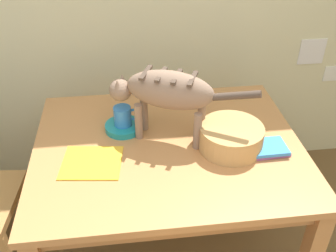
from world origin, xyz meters
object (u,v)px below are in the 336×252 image
object	(u,v)px
dining_table	(168,159)
wicker_basket	(231,137)
cat	(166,92)
saucer_bowl	(123,127)
book_stack	(267,148)
coffee_mug	(123,116)
magazine	(92,162)

from	to	relation	value
dining_table	wicker_basket	bearing A→B (deg)	-11.95
cat	wicker_basket	bearing A→B (deg)	-89.52
saucer_bowl	book_stack	distance (m)	0.67
cat	coffee_mug	xyz separation A→B (m)	(-0.19, 0.08, -0.16)
magazine	book_stack	size ratio (longest dim) A/B	1.41
book_stack	coffee_mug	bearing A→B (deg)	158.86
dining_table	coffee_mug	size ratio (longest dim) A/B	9.57
coffee_mug	magazine	xyz separation A→B (m)	(-0.15, -0.23, -0.07)
coffee_mug	magazine	bearing A→B (deg)	-122.16
dining_table	cat	distance (m)	0.33
coffee_mug	book_stack	size ratio (longest dim) A/B	0.72
cat	saucer_bowl	bearing A→B (deg)	90.00
saucer_bowl	book_stack	xyz separation A→B (m)	(0.63, -0.24, 0.00)
dining_table	book_stack	distance (m)	0.46
dining_table	cat	bearing A→B (deg)	91.80
dining_table	coffee_mug	world-z (taller)	coffee_mug
magazine	wicker_basket	size ratio (longest dim) A/B	0.89
wicker_basket	saucer_bowl	bearing A→B (deg)	157.27
coffee_mug	wicker_basket	distance (m)	0.51
cat	wicker_basket	world-z (taller)	cat
cat	coffee_mug	size ratio (longest dim) A/B	4.92
cat	saucer_bowl	world-z (taller)	cat
saucer_bowl	magazine	distance (m)	0.27
saucer_bowl	magazine	xyz separation A→B (m)	(-0.14, -0.23, -0.01)
book_stack	magazine	bearing A→B (deg)	179.32
cat	coffee_mug	bearing A→B (deg)	89.59
saucer_bowl	book_stack	size ratio (longest dim) A/B	0.98
book_stack	wicker_basket	bearing A→B (deg)	164.32
coffee_mug	cat	bearing A→B (deg)	-23.42
book_stack	saucer_bowl	bearing A→B (deg)	158.98
book_stack	wicker_basket	distance (m)	0.17
saucer_bowl	book_stack	world-z (taller)	same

